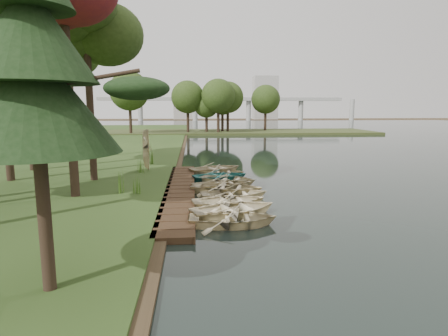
{
  "coord_description": "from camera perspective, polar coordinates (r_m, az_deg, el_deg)",
  "views": [
    {
      "loc": [
        -0.84,
        -20.48,
        4.74
      ],
      "look_at": [
        0.91,
        0.65,
        1.33
      ],
      "focal_mm": 30.0,
      "sensor_mm": 36.0,
      "label": 1
    }
  ],
  "objects": [
    {
      "name": "reeds_0",
      "position": [
        20.47,
        -15.19,
        -2.1
      ],
      "size": [
        0.6,
        0.6,
        1.13
      ],
      "primitive_type": "cone",
      "color": "#3F661E",
      "rests_on": "bank"
    },
    {
      "name": "rowboat_5",
      "position": [
        21.75,
        -0.12,
        -2.31
      ],
      "size": [
        4.1,
        3.33,
        0.75
      ],
      "primitive_type": "imported",
      "rotation": [
        0.0,
        0.0,
        1.8
      ],
      "color": "beige",
      "rests_on": "water"
    },
    {
      "name": "building_b",
      "position": [
        165.53,
        -6.25,
        9.52
      ],
      "size": [
        8.0,
        8.0,
        12.0
      ],
      "primitive_type": "cube",
      "color": "#A5A5A0",
      "rests_on": "ground"
    },
    {
      "name": "rowboat_3",
      "position": [
        19.4,
        1.63,
        -3.75
      ],
      "size": [
        3.78,
        2.91,
        0.73
      ],
      "primitive_type": "imported",
      "rotation": [
        0.0,
        0.0,
        1.69
      ],
      "color": "beige",
      "rests_on": "water"
    },
    {
      "name": "bridge",
      "position": [
        141.11,
        0.63,
        10.09
      ],
      "size": [
        95.9,
        4.0,
        8.6
      ],
      "color": "#A5A5A0",
      "rests_on": "ground"
    },
    {
      "name": "reeds_1",
      "position": [
        20.11,
        -12.99,
        -2.54
      ],
      "size": [
        0.6,
        0.6,
        0.9
      ],
      "primitive_type": "cone",
      "color": "#3F661E",
      "rests_on": "bank"
    },
    {
      "name": "far_trees",
      "position": [
        70.71,
        -0.26,
        10.5
      ],
      "size": [
        45.6,
        5.6,
        8.8
      ],
      "color": "black",
      "rests_on": "peninsula"
    },
    {
      "name": "rowboat_0",
      "position": [
        15.16,
        1.35,
        -7.42
      ],
      "size": [
        3.67,
        2.69,
        0.74
      ],
      "primitive_type": "imported",
      "rotation": [
        0.0,
        0.0,
        1.53
      ],
      "color": "beige",
      "rests_on": "water"
    },
    {
      "name": "pine_tree",
      "position": [
        9.76,
        -27.17,
        13.98
      ],
      "size": [
        3.8,
        3.8,
        8.49
      ],
      "color": "black",
      "rests_on": "bank"
    },
    {
      "name": "peninsula",
      "position": [
        71.17,
        2.43,
        5.49
      ],
      "size": [
        50.0,
        14.0,
        0.45
      ],
      "primitive_type": "cube",
      "color": "#37401C",
      "rests_on": "ground"
    },
    {
      "name": "building_a",
      "position": [
        163.47,
        6.26,
        10.58
      ],
      "size": [
        10.0,
        8.0,
        18.0
      ],
      "primitive_type": "cube",
      "color": "#A5A5A0",
      "rests_on": "ground"
    },
    {
      "name": "rowboat_9",
      "position": [
        27.2,
        -1.23,
        0.07
      ],
      "size": [
        4.71,
        4.13,
        0.81
      ],
      "primitive_type": "imported",
      "rotation": [
        0.0,
        0.0,
        1.98
      ],
      "color": "beige",
      "rests_on": "water"
    },
    {
      "name": "reeds_3",
      "position": [
        30.57,
        -10.96,
        1.7
      ],
      "size": [
        0.6,
        0.6,
        1.15
      ],
      "primitive_type": "cone",
      "color": "#3F661E",
      "rests_on": "bank"
    },
    {
      "name": "tree_4",
      "position": [
        24.84,
        -20.34,
        19.69
      ],
      "size": [
        4.64,
        4.64,
        11.29
      ],
      "color": "black",
      "rests_on": "bank"
    },
    {
      "name": "rowboat_6",
      "position": [
        23.34,
        0.58,
        -1.53
      ],
      "size": [
        4.28,
        3.77,
        0.74
      ],
      "primitive_type": "imported",
      "rotation": [
        0.0,
        0.0,
        1.15
      ],
      "color": "beige",
      "rests_on": "water"
    },
    {
      "name": "rowboat_2",
      "position": [
        17.92,
        0.83,
        -4.82
      ],
      "size": [
        3.95,
        3.12,
        0.74
      ],
      "primitive_type": "imported",
      "rotation": [
        0.0,
        0.0,
        1.75
      ],
      "color": "beige",
      "rests_on": "water"
    },
    {
      "name": "rowboat_4",
      "position": [
        20.68,
        0.43,
        -2.81
      ],
      "size": [
        4.56,
        3.77,
        0.82
      ],
      "primitive_type": "imported",
      "rotation": [
        0.0,
        0.0,
        1.3
      ],
      "color": "beige",
      "rests_on": "water"
    },
    {
      "name": "stored_rowboat",
      "position": [
        27.44,
        -11.49,
        0.29
      ],
      "size": [
        3.08,
        2.29,
        0.61
      ],
      "primitive_type": "imported",
      "rotation": [
        3.14,
        0.0,
        1.63
      ],
      "color": "beige",
      "rests_on": "bank"
    },
    {
      "name": "ground",
      "position": [
        21.04,
        -2.33,
        -3.89
      ],
      "size": [
        300.0,
        300.0,
        0.0
      ],
      "primitive_type": "plane",
      "color": "#3D2F1D"
    },
    {
      "name": "rowboat_7",
      "position": [
        24.36,
        -0.5,
        -1.06
      ],
      "size": [
        4.19,
        3.45,
        0.75
      ],
      "primitive_type": "imported",
      "rotation": [
        0.0,
        0.0,
        1.83
      ],
      "color": "teal",
      "rests_on": "water"
    },
    {
      "name": "boardwalk",
      "position": [
        21.0,
        -6.7,
        -3.55
      ],
      "size": [
        1.6,
        16.0,
        0.3
      ],
      "primitive_type": "cube",
      "color": "#372415",
      "rests_on": "ground"
    },
    {
      "name": "tree_6",
      "position": [
        35.83,
        -22.84,
        16.04
      ],
      "size": [
        4.13,
        4.13,
        11.06
      ],
      "color": "black",
      "rests_on": "bank"
    },
    {
      "name": "reeds_2",
      "position": [
        26.56,
        -12.58,
        0.36
      ],
      "size": [
        0.6,
        0.6,
        0.98
      ],
      "primitive_type": "cone",
      "color": "#3F661E",
      "rests_on": "bank"
    },
    {
      "name": "rowboat_8",
      "position": [
        26.13,
        -0.5,
        -0.45
      ],
      "size": [
        3.71,
        3.02,
        0.68
      ],
      "primitive_type": "imported",
      "rotation": [
        0.0,
        0.0,
        1.34
      ],
      "color": "beige",
      "rests_on": "water"
    },
    {
      "name": "rowboat_1",
      "position": [
        16.41,
        1.63,
        -6.0
      ],
      "size": [
        4.62,
        3.93,
        0.81
      ],
      "primitive_type": "imported",
      "rotation": [
        0.0,
        0.0,
        1.91
      ],
      "color": "beige",
      "rests_on": "water"
    }
  ]
}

